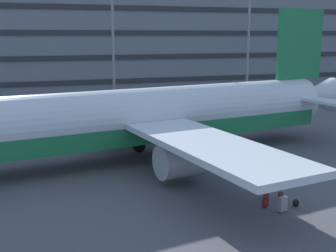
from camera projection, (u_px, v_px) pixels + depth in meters
ground_plane at (195, 150)px, 33.57m from camera, size 600.00×600.00×0.00m
terminal_structure at (98, 33)px, 73.01m from camera, size 151.49×19.30×17.89m
airliner at (137, 118)px, 30.52m from camera, size 37.82×30.67×10.70m
light_mast_center_left at (112, 1)px, 57.31m from camera, size 1.80×0.50×22.42m
light_mast_center_right at (250, 3)px, 63.41m from camera, size 1.80×0.50×22.93m
suitcase_teal at (283, 204)px, 21.69m from camera, size 0.51×0.36×0.96m
suitcase_orange at (266, 193)px, 23.30m from camera, size 0.30×0.41×0.86m
backpack_laid_flat at (296, 203)px, 22.41m from camera, size 0.40×0.38×0.46m
backpack_upright at (281, 196)px, 23.41m from camera, size 0.39×0.34×0.48m
backpack_small at (265, 204)px, 22.30m from camera, size 0.41×0.44×0.47m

